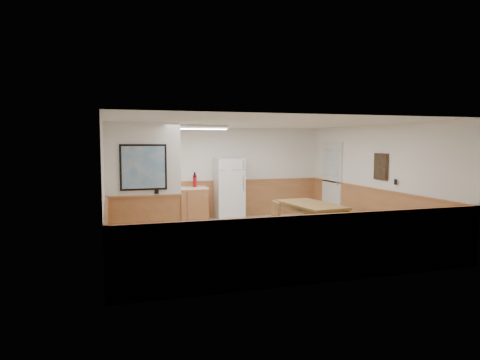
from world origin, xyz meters
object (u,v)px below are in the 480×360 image
object	(u,v)px
dining_table	(311,208)
dining_chair	(280,218)
refrigerator	(229,189)
soap_bottle	(134,184)
fire_extinguisher	(195,180)
dining_bench	(365,219)

from	to	relation	value
dining_table	dining_chair	world-z (taller)	dining_chair
refrigerator	soap_bottle	distance (m)	2.53
dining_chair	fire_extinguisher	bearing A→B (deg)	117.41
refrigerator	fire_extinguisher	distance (m)	0.97
dining_table	dining_chair	distance (m)	0.84
dining_bench	dining_chair	distance (m)	2.13
fire_extinguisher	soap_bottle	world-z (taller)	fire_extinguisher
dining_table	dining_bench	world-z (taller)	dining_table
soap_bottle	dining_chair	bearing A→B (deg)	-46.56
dining_chair	soap_bottle	world-z (taller)	soap_bottle
dining_bench	fire_extinguisher	distance (m)	4.51
dining_bench	soap_bottle	xyz separation A→B (m)	(-4.95, 2.90, 0.68)
dining_chair	soap_bottle	size ratio (longest dim) A/B	3.41
dining_chair	refrigerator	bearing A→B (deg)	100.93
refrigerator	dining_bench	distance (m)	3.76
refrigerator	dining_chair	world-z (taller)	refrigerator
fire_extinguisher	soap_bottle	bearing A→B (deg)	168.01
dining_chair	fire_extinguisher	distance (m)	3.30
refrigerator	dining_chair	bearing A→B (deg)	-82.83
dining_bench	fire_extinguisher	world-z (taller)	fire_extinguisher
dining_chair	fire_extinguisher	xyz separation A→B (m)	(-1.25, 3.00, 0.58)
dining_table	soap_bottle	distance (m)	4.60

